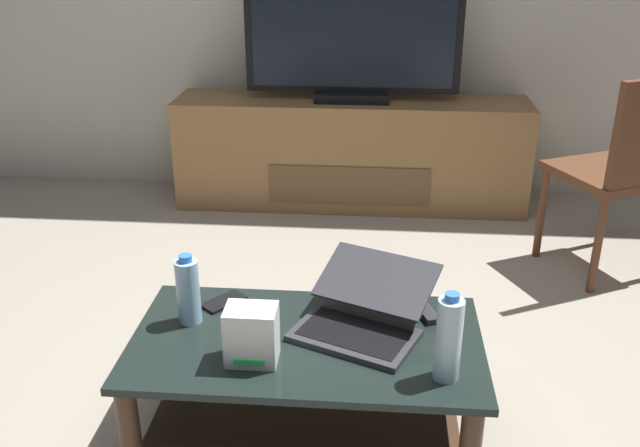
# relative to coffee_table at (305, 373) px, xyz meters

# --- Properties ---
(ground_plane) EXTENTS (7.68, 7.68, 0.00)m
(ground_plane) POSITION_rel_coffee_table_xyz_m (0.00, 0.08, -0.26)
(ground_plane) COLOR #9E9384
(coffee_table) EXTENTS (1.03, 0.57, 0.38)m
(coffee_table) POSITION_rel_coffee_table_xyz_m (0.00, 0.00, 0.00)
(coffee_table) COLOR black
(coffee_table) RESTS_ON ground
(media_cabinet) EXTENTS (1.93, 0.42, 0.60)m
(media_cabinet) POSITION_rel_coffee_table_xyz_m (0.05, 2.03, 0.04)
(media_cabinet) COLOR olive
(media_cabinet) RESTS_ON ground
(television) EXTENTS (1.14, 0.20, 0.64)m
(television) POSITION_rel_coffee_table_xyz_m (0.05, 2.01, 0.65)
(television) COLOR black
(television) RESTS_ON media_cabinet
(dining_chair) EXTENTS (0.59, 0.59, 0.93)m
(dining_chair) POSITION_rel_coffee_table_xyz_m (1.27, 1.24, 0.27)
(dining_chair) COLOR #59331E
(dining_chair) RESTS_ON ground
(laptop) EXTENTS (0.47, 0.48, 0.17)m
(laptop) POSITION_rel_coffee_table_xyz_m (0.17, 0.07, 0.17)
(laptop) COLOR #333338
(laptop) RESTS_ON coffee_table
(router_box) EXTENTS (0.14, 0.11, 0.16)m
(router_box) POSITION_rel_coffee_table_xyz_m (-0.13, -0.12, 0.20)
(router_box) COLOR white
(router_box) RESTS_ON coffee_table
(water_bottle_near) EXTENTS (0.07, 0.07, 0.25)m
(water_bottle_near) POSITION_rel_coffee_table_xyz_m (0.39, -0.15, 0.24)
(water_bottle_near) COLOR silver
(water_bottle_near) RESTS_ON coffee_table
(water_bottle_far) EXTENTS (0.07, 0.07, 0.22)m
(water_bottle_far) POSITION_rel_coffee_table_xyz_m (-0.36, 0.07, 0.23)
(water_bottle_far) COLOR #99C6E5
(water_bottle_far) RESTS_ON coffee_table
(cell_phone) EXTENTS (0.14, 0.15, 0.01)m
(cell_phone) POSITION_rel_coffee_table_xyz_m (-0.28, 0.18, 0.13)
(cell_phone) COLOR black
(cell_phone) RESTS_ON coffee_table
(tv_remote) EXTENTS (0.10, 0.17, 0.02)m
(tv_remote) POSITION_rel_coffee_table_xyz_m (0.36, 0.18, 0.13)
(tv_remote) COLOR #2D2D30
(tv_remote) RESTS_ON coffee_table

